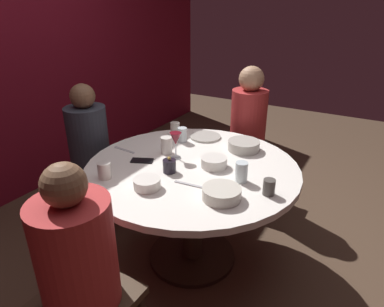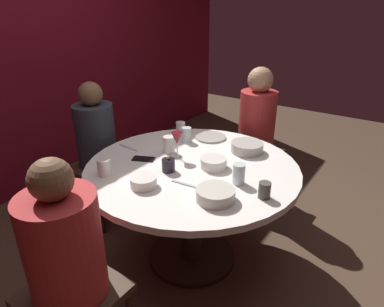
{
  "view_description": "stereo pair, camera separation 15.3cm",
  "coord_description": "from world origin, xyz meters",
  "px_view_note": "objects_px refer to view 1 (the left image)",
  "views": [
    {
      "loc": [
        -1.62,
        -0.95,
        1.65
      ],
      "look_at": [
        0.0,
        0.0,
        0.8
      ],
      "focal_mm": 31.51,
      "sensor_mm": 36.0,
      "label": 1
    },
    {
      "loc": [
        -1.54,
        -1.08,
        1.65
      ],
      "look_at": [
        0.0,
        0.0,
        0.8
      ],
      "focal_mm": 31.51,
      "sensor_mm": 36.0,
      "label": 2
    }
  ],
  "objects_px": {
    "cup_by_left_diner": "(269,187)",
    "bowl_serving_large": "(214,162)",
    "dinner_plate": "(205,137)",
    "bowl_sauce_side": "(147,183)",
    "seated_diner_back": "(89,141)",
    "candle_holder": "(169,166)",
    "bowl_small_white": "(222,193)",
    "seated_diner_right": "(248,121)",
    "cup_by_right_diner": "(182,135)",
    "cup_center_front": "(175,129)",
    "cell_phone": "(142,161)",
    "cup_far_edge": "(166,145)",
    "cup_beside_wine": "(241,172)",
    "cup_near_candle": "(104,170)",
    "dining_table": "(192,186)",
    "bowl_salad_center": "(244,145)",
    "wine_glass": "(176,140)",
    "seated_diner_left": "(77,258)"
  },
  "relations": [
    {
      "from": "cell_phone",
      "to": "bowl_small_white",
      "type": "height_order",
      "value": "bowl_small_white"
    },
    {
      "from": "seated_diner_back",
      "to": "cup_by_right_diner",
      "type": "height_order",
      "value": "seated_diner_back"
    },
    {
      "from": "bowl_sauce_side",
      "to": "cup_far_edge",
      "type": "relative_size",
      "value": 1.3
    },
    {
      "from": "bowl_salad_center",
      "to": "bowl_sauce_side",
      "type": "distance_m",
      "value": 0.79
    },
    {
      "from": "cup_by_right_diner",
      "to": "cup_center_front",
      "type": "distance_m",
      "value": 0.12
    },
    {
      "from": "bowl_serving_large",
      "to": "cup_center_front",
      "type": "xyz_separation_m",
      "value": [
        0.31,
        0.48,
        0.02
      ]
    },
    {
      "from": "seated_diner_left",
      "to": "cup_far_edge",
      "type": "relative_size",
      "value": 9.87
    },
    {
      "from": "bowl_small_white",
      "to": "candle_holder",
      "type": "bearing_deg",
      "value": 73.91
    },
    {
      "from": "dinner_plate",
      "to": "bowl_small_white",
      "type": "distance_m",
      "value": 0.86
    },
    {
      "from": "dining_table",
      "to": "seated_diner_left",
      "type": "distance_m",
      "value": 0.94
    },
    {
      "from": "seated_diner_right",
      "to": "cup_beside_wine",
      "type": "xyz_separation_m",
      "value": [
        -0.98,
        -0.34,
        0.05
      ]
    },
    {
      "from": "bowl_salad_center",
      "to": "cup_center_front",
      "type": "xyz_separation_m",
      "value": [
        -0.02,
        0.54,
        0.02
      ]
    },
    {
      "from": "seated_diner_back",
      "to": "candle_holder",
      "type": "distance_m",
      "value": 0.84
    },
    {
      "from": "seated_diner_back",
      "to": "bowl_sauce_side",
      "type": "height_order",
      "value": "seated_diner_back"
    },
    {
      "from": "cup_by_right_diner",
      "to": "cup_beside_wine",
      "type": "bearing_deg",
      "value": -119.25
    },
    {
      "from": "cup_by_left_diner",
      "to": "bowl_serving_large",
      "type": "bearing_deg",
      "value": 69.55
    },
    {
      "from": "cup_by_right_diner",
      "to": "seated_diner_back",
      "type": "bearing_deg",
      "value": 114.95
    },
    {
      "from": "seated_diner_back",
      "to": "bowl_small_white",
      "type": "distance_m",
      "value": 1.25
    },
    {
      "from": "bowl_salad_center",
      "to": "dining_table",
      "type": "bearing_deg",
      "value": 154.21
    },
    {
      "from": "seated_diner_left",
      "to": "cell_phone",
      "type": "xyz_separation_m",
      "value": [
        0.82,
        0.31,
        0.03
      ]
    },
    {
      "from": "candle_holder",
      "to": "bowl_salad_center",
      "type": "height_order",
      "value": "candle_holder"
    },
    {
      "from": "dining_table",
      "to": "seated_diner_right",
      "type": "height_order",
      "value": "seated_diner_right"
    },
    {
      "from": "seated_diner_left",
      "to": "bowl_sauce_side",
      "type": "bearing_deg",
      "value": 7.01
    },
    {
      "from": "cup_far_edge",
      "to": "seated_diner_left",
      "type": "bearing_deg",
      "value": -166.59
    },
    {
      "from": "candle_holder",
      "to": "bowl_sauce_side",
      "type": "distance_m",
      "value": 0.22
    },
    {
      "from": "candle_holder",
      "to": "cup_beside_wine",
      "type": "bearing_deg",
      "value": -75.27
    },
    {
      "from": "cup_far_edge",
      "to": "cup_beside_wine",
      "type": "xyz_separation_m",
      "value": [
        -0.11,
        -0.58,
        0.0
      ]
    },
    {
      "from": "seated_diner_back",
      "to": "seated_diner_right",
      "type": "xyz_separation_m",
      "value": [
        0.94,
        -0.9,
        0.03
      ]
    },
    {
      "from": "cup_by_left_diner",
      "to": "bowl_sauce_side",
      "type": "bearing_deg",
      "value": 114.52
    },
    {
      "from": "dinner_plate",
      "to": "cup_near_candle",
      "type": "height_order",
      "value": "cup_near_candle"
    },
    {
      "from": "dinner_plate",
      "to": "bowl_sauce_side",
      "type": "bearing_deg",
      "value": -174.4
    },
    {
      "from": "candle_holder",
      "to": "bowl_small_white",
      "type": "bearing_deg",
      "value": -106.09
    },
    {
      "from": "cup_by_right_diner",
      "to": "cup_center_front",
      "type": "relative_size",
      "value": 0.97
    },
    {
      "from": "seated_diner_back",
      "to": "bowl_serving_large",
      "type": "distance_m",
      "value": 1.02
    },
    {
      "from": "cup_center_front",
      "to": "cup_beside_wine",
      "type": "distance_m",
      "value": 0.81
    },
    {
      "from": "dinner_plate",
      "to": "dining_table",
      "type": "bearing_deg",
      "value": -161.77
    },
    {
      "from": "cell_phone",
      "to": "cup_center_front",
      "type": "relative_size",
      "value": 1.28
    },
    {
      "from": "wine_glass",
      "to": "bowl_salad_center",
      "type": "xyz_separation_m",
      "value": [
        0.35,
        -0.33,
        -0.1
      ]
    },
    {
      "from": "bowl_salad_center",
      "to": "cup_far_edge",
      "type": "relative_size",
      "value": 1.9
    },
    {
      "from": "bowl_serving_large",
      "to": "bowl_sauce_side",
      "type": "height_order",
      "value": "bowl_serving_large"
    },
    {
      "from": "cup_near_candle",
      "to": "cup_by_right_diner",
      "type": "distance_m",
      "value": 0.7
    },
    {
      "from": "bowl_sauce_side",
      "to": "cup_center_front",
      "type": "height_order",
      "value": "cup_center_front"
    },
    {
      "from": "seated_diner_back",
      "to": "seated_diner_right",
      "type": "distance_m",
      "value": 1.3
    },
    {
      "from": "bowl_serving_large",
      "to": "cup_center_front",
      "type": "bearing_deg",
      "value": 57.24
    },
    {
      "from": "wine_glass",
      "to": "cup_beside_wine",
      "type": "xyz_separation_m",
      "value": [
        -0.08,
        -0.49,
        -0.07
      ]
    },
    {
      "from": "bowl_serving_large",
      "to": "bowl_sauce_side",
      "type": "relative_size",
      "value": 1.09
    },
    {
      "from": "bowl_serving_large",
      "to": "seated_diner_back",
      "type": "bearing_deg",
      "value": 92.92
    },
    {
      "from": "cup_by_left_diner",
      "to": "cup_center_front",
      "type": "bearing_deg",
      "value": 62.46
    },
    {
      "from": "seated_diner_left",
      "to": "bowl_salad_center",
      "type": "distance_m",
      "value": 1.33
    },
    {
      "from": "cup_near_candle",
      "to": "bowl_salad_center",
      "type": "bearing_deg",
      "value": -34.47
    }
  ]
}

